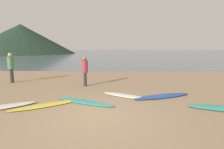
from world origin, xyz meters
name	(u,v)px	position (x,y,z in m)	size (l,w,h in m)	color
ground_plane	(108,73)	(0.00, 10.00, -0.10)	(120.00, 120.00, 0.20)	#997C5B
ocean_water	(113,53)	(0.00, 60.53, 0.00)	(140.00, 100.00, 0.01)	slate
headland_hill	(21,39)	(-28.74, 52.05, 4.55)	(33.16, 33.16, 9.10)	#1E3323
surfboard_1	(3,107)	(-3.32, 0.75, 0.05)	(2.18, 0.50, 0.09)	silver
surfboard_2	(46,105)	(-1.91, 1.01, 0.03)	(2.48, 0.47, 0.06)	yellow
surfboard_3	(85,102)	(-0.57, 1.42, 0.03)	(2.56, 0.49, 0.07)	teal
surfboard_4	(125,95)	(1.02, 2.33, 0.04)	(2.12, 0.50, 0.08)	silver
surfboard_5	(162,96)	(2.61, 2.25, 0.04)	(2.70, 0.57, 0.08)	#1E479E
person_0	(85,69)	(-1.02, 4.41, 0.95)	(0.33, 0.33, 1.61)	#2D2D38
person_1	(11,65)	(-5.55, 5.30, 1.05)	(0.36, 0.36, 1.77)	#2D2D38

